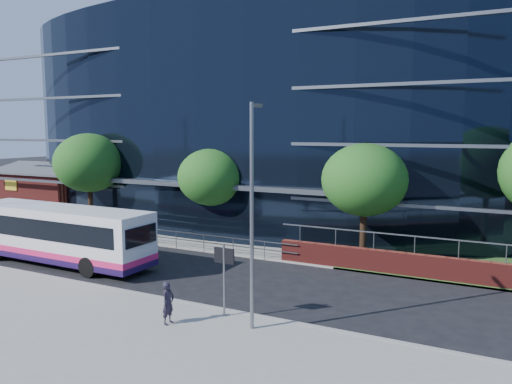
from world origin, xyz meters
The scene contains 16 objects.
ground centered at (0.00, 0.00, 0.00)m, with size 200.00×200.00×0.00m, color black.
pavement_near centered at (0.00, -5.00, 0.07)m, with size 80.00×8.00×0.15m, color gray.
kerb centered at (0.00, -1.00, 0.08)m, with size 80.00×0.25×0.16m, color gray.
yellow_line_outer centered at (0.00, -0.80, 0.01)m, with size 80.00×0.08×0.01m, color gold.
yellow_line_inner centered at (0.00, -0.65, 0.01)m, with size 80.00×0.08×0.01m, color gold.
far_forecourt centered at (-6.00, 11.00, 0.05)m, with size 50.00×8.00×0.10m, color gray.
glass_office centered at (-4.00, 20.85, 8.00)m, with size 44.00×23.10×16.00m.
brick_pavilion centered at (-22.00, 13.50, 1.94)m, with size 8.60×6.66×4.40m.
guard_railings centered at (-8.00, 7.00, 0.82)m, with size 24.00×0.05×1.10m.
street_sign centered at (4.50, -1.59, 2.15)m, with size 0.85×0.09×2.80m.
tree_far_a centered at (-13.00, 9.00, 4.86)m, with size 4.95×4.95×6.98m.
tree_far_b centered at (-3.00, 9.50, 4.21)m, with size 4.29×4.29×6.05m.
tree_far_c centered at (7.00, 9.00, 4.54)m, with size 4.62×4.62×6.51m.
streetlight_east centered at (6.00, -2.17, 4.44)m, with size 0.15×0.77×8.00m.
city_bus centered at (-7.45, 1.30, 1.64)m, with size 11.46×2.74×3.09m.
pedestrian centered at (3.06, -3.19, 0.94)m, with size 0.58×0.38×1.58m, color #221D2C.
Camera 1 is at (13.90, -17.37, 7.21)m, focal length 35.00 mm.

